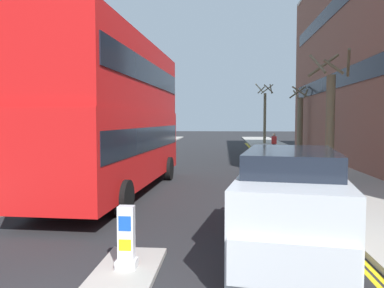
{
  "coord_description": "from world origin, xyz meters",
  "views": [
    {
      "loc": [
        1.7,
        -3.66,
        2.72
      ],
      "look_at": [
        0.5,
        11.0,
        1.8
      ],
      "focal_mm": 36.07,
      "sensor_mm": 36.0,
      "label": 1
    }
  ],
  "objects_px": {
    "keep_left_bollard": "(126,240)",
    "taxi_minivan": "(290,204)",
    "double_decker_bus_away": "(118,112)",
    "pedestrian_far": "(274,144)"
  },
  "relations": [
    {
      "from": "pedestrian_far",
      "to": "keep_left_bollard",
      "type": "bearing_deg",
      "value": -103.91
    },
    {
      "from": "double_decker_bus_away",
      "to": "pedestrian_far",
      "type": "height_order",
      "value": "double_decker_bus_away"
    },
    {
      "from": "keep_left_bollard",
      "to": "pedestrian_far",
      "type": "relative_size",
      "value": 0.69
    },
    {
      "from": "double_decker_bus_away",
      "to": "pedestrian_far",
      "type": "relative_size",
      "value": 6.73
    },
    {
      "from": "double_decker_bus_away",
      "to": "taxi_minivan",
      "type": "xyz_separation_m",
      "value": [
        5.19,
        -6.33,
        -1.96
      ]
    },
    {
      "from": "taxi_minivan",
      "to": "double_decker_bus_away",
      "type": "bearing_deg",
      "value": 129.34
    },
    {
      "from": "double_decker_bus_away",
      "to": "pedestrian_far",
      "type": "xyz_separation_m",
      "value": [
        7.52,
        14.2,
        -2.04
      ]
    },
    {
      "from": "taxi_minivan",
      "to": "pedestrian_far",
      "type": "distance_m",
      "value": 20.66
    },
    {
      "from": "taxi_minivan",
      "to": "pedestrian_far",
      "type": "relative_size",
      "value": 3.12
    },
    {
      "from": "keep_left_bollard",
      "to": "taxi_minivan",
      "type": "height_order",
      "value": "taxi_minivan"
    }
  ]
}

